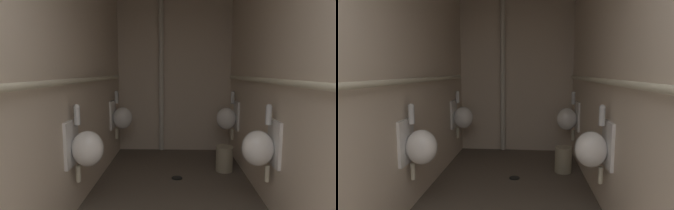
% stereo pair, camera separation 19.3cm
% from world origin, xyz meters
% --- Properties ---
extents(wall_left, '(0.06, 4.58, 2.72)m').
position_xyz_m(wall_left, '(-1.01, 2.23, 1.36)').
color(wall_left, beige).
rests_on(wall_left, ground).
extents(wall_right, '(0.06, 4.58, 2.72)m').
position_xyz_m(wall_right, '(1.01, 2.23, 1.36)').
color(wall_right, beige).
rests_on(wall_right, ground).
extents(wall_back, '(2.07, 0.06, 2.72)m').
position_xyz_m(wall_back, '(0.00, 4.49, 1.36)').
color(wall_back, beige).
rests_on(wall_back, ground).
extents(urinal_left_mid, '(0.32, 0.30, 0.76)m').
position_xyz_m(urinal_left_mid, '(-0.83, 2.22, 0.69)').
color(urinal_left_mid, white).
extents(urinal_left_far, '(0.32, 0.30, 0.76)m').
position_xyz_m(urinal_left_far, '(-0.83, 3.89, 0.69)').
color(urinal_left_far, white).
extents(urinal_right_mid, '(0.32, 0.30, 0.76)m').
position_xyz_m(urinal_right_mid, '(0.83, 2.28, 0.69)').
color(urinal_right_mid, white).
extents(urinal_right_far, '(0.32, 0.30, 0.76)m').
position_xyz_m(urinal_right_far, '(0.83, 3.89, 0.69)').
color(urinal_right_far, white).
extents(supply_pipe_left, '(0.06, 3.79, 0.06)m').
position_xyz_m(supply_pipe_left, '(-0.92, 2.23, 1.31)').
color(supply_pipe_left, beige).
extents(supply_pipe_right, '(0.06, 3.80, 0.06)m').
position_xyz_m(supply_pipe_right, '(0.92, 2.22, 1.31)').
color(supply_pipe_right, beige).
extents(standpipe_back_wall, '(0.08, 0.08, 2.67)m').
position_xyz_m(standpipe_back_wall, '(-0.23, 4.38, 1.36)').
color(standpipe_back_wall, beige).
rests_on(standpipe_back_wall, ground).
extents(floor_drain, '(0.14, 0.14, 0.01)m').
position_xyz_m(floor_drain, '(0.04, 3.17, 0.00)').
color(floor_drain, black).
rests_on(floor_drain, ground).
extents(waste_bin, '(0.23, 0.23, 0.36)m').
position_xyz_m(waste_bin, '(0.71, 3.45, 0.18)').
color(waste_bin, '#9E937A').
rests_on(waste_bin, ground).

